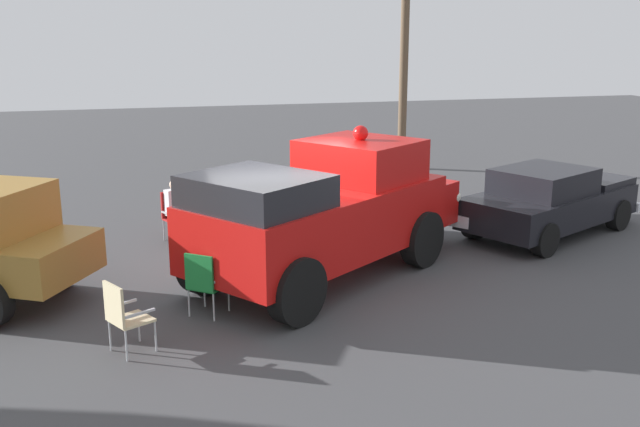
{
  "coord_description": "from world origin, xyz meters",
  "views": [
    {
      "loc": [
        -11.34,
        2.45,
        4.26
      ],
      "look_at": [
        0.17,
        -0.59,
        1.19
      ],
      "focal_mm": 40.12,
      "sensor_mm": 36.0,
      "label": 1
    }
  ],
  "objects_px": {
    "spectator_seated": "(178,208)",
    "utility_pole": "(404,55)",
    "vintage_fire_truck": "(329,210)",
    "lawn_chair_by_car": "(123,313)",
    "lawn_chair_spare": "(204,280)",
    "classic_hot_rod": "(551,200)",
    "lawn_chair_near_truck": "(175,212)"
  },
  "relations": [
    {
      "from": "vintage_fire_truck",
      "to": "spectator_seated",
      "type": "relative_size",
      "value": 4.72
    },
    {
      "from": "classic_hot_rod",
      "to": "lawn_chair_spare",
      "type": "relative_size",
      "value": 4.64
    },
    {
      "from": "lawn_chair_spare",
      "to": "lawn_chair_by_car",
      "type": "bearing_deg",
      "value": 131.14
    },
    {
      "from": "classic_hot_rod",
      "to": "lawn_chair_spare",
      "type": "bearing_deg",
      "value": 109.75
    },
    {
      "from": "lawn_chair_near_truck",
      "to": "utility_pole",
      "type": "xyz_separation_m",
      "value": [
        6.28,
        -7.43,
        2.92
      ]
    },
    {
      "from": "classic_hot_rod",
      "to": "lawn_chair_near_truck",
      "type": "xyz_separation_m",
      "value": [
        1.58,
        7.77,
        -0.16
      ]
    },
    {
      "from": "classic_hot_rod",
      "to": "lawn_chair_near_truck",
      "type": "relative_size",
      "value": 4.64
    },
    {
      "from": "vintage_fire_truck",
      "to": "lawn_chair_by_car",
      "type": "distance_m",
      "value": 4.27
    },
    {
      "from": "classic_hot_rod",
      "to": "utility_pole",
      "type": "relative_size",
      "value": 0.7
    },
    {
      "from": "spectator_seated",
      "to": "classic_hot_rod",
      "type": "bearing_deg",
      "value": -100.72
    },
    {
      "from": "vintage_fire_truck",
      "to": "lawn_chair_near_truck",
      "type": "height_order",
      "value": "vintage_fire_truck"
    },
    {
      "from": "lawn_chair_by_car",
      "to": "utility_pole",
      "type": "distance_m",
      "value": 14.67
    },
    {
      "from": "classic_hot_rod",
      "to": "utility_pole",
      "type": "xyz_separation_m",
      "value": [
        7.86,
        0.35,
        2.77
      ]
    },
    {
      "from": "spectator_seated",
      "to": "utility_pole",
      "type": "height_order",
      "value": "utility_pole"
    },
    {
      "from": "vintage_fire_truck",
      "to": "lawn_chair_spare",
      "type": "distance_m",
      "value": 2.75
    },
    {
      "from": "classic_hot_rod",
      "to": "lawn_chair_near_truck",
      "type": "bearing_deg",
      "value": 78.51
    },
    {
      "from": "vintage_fire_truck",
      "to": "lawn_chair_spare",
      "type": "xyz_separation_m",
      "value": [
        -1.34,
        2.32,
        -0.61
      ]
    },
    {
      "from": "vintage_fire_truck",
      "to": "classic_hot_rod",
      "type": "height_order",
      "value": "vintage_fire_truck"
    },
    {
      "from": "lawn_chair_spare",
      "to": "utility_pole",
      "type": "height_order",
      "value": "utility_pole"
    },
    {
      "from": "lawn_chair_near_truck",
      "to": "lawn_chair_spare",
      "type": "xyz_separation_m",
      "value": [
        -4.32,
        -0.16,
        0.0
      ]
    },
    {
      "from": "lawn_chair_spare",
      "to": "spectator_seated",
      "type": "xyz_separation_m",
      "value": [
        4.2,
        0.1,
        0.11
      ]
    },
    {
      "from": "lawn_chair_by_car",
      "to": "lawn_chair_spare",
      "type": "distance_m",
      "value": 1.56
    },
    {
      "from": "lawn_chair_by_car",
      "to": "spectator_seated",
      "type": "relative_size",
      "value": 0.79
    },
    {
      "from": "classic_hot_rod",
      "to": "lawn_chair_spare",
      "type": "height_order",
      "value": "classic_hot_rod"
    },
    {
      "from": "lawn_chair_by_car",
      "to": "vintage_fire_truck",
      "type": "bearing_deg",
      "value": -55.91
    },
    {
      "from": "lawn_chair_by_car",
      "to": "classic_hot_rod",
      "type": "bearing_deg",
      "value": -66.83
    },
    {
      "from": "lawn_chair_by_car",
      "to": "lawn_chair_spare",
      "type": "height_order",
      "value": "same"
    },
    {
      "from": "lawn_chair_spare",
      "to": "vintage_fire_truck",
      "type": "bearing_deg",
      "value": -60.01
    },
    {
      "from": "lawn_chair_by_car",
      "to": "spectator_seated",
      "type": "bearing_deg",
      "value": -11.68
    },
    {
      "from": "lawn_chair_near_truck",
      "to": "lawn_chair_by_car",
      "type": "xyz_separation_m",
      "value": [
        -5.34,
        1.02,
        0.0
      ]
    },
    {
      "from": "classic_hot_rod",
      "to": "lawn_chair_near_truck",
      "type": "height_order",
      "value": "classic_hot_rod"
    },
    {
      "from": "lawn_chair_near_truck",
      "to": "lawn_chair_spare",
      "type": "relative_size",
      "value": 1.0
    }
  ]
}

